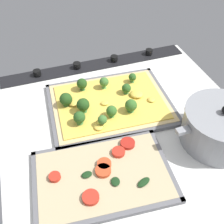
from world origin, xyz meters
TOP-DOWN VIEW (x-y plane):
  - ground_plane at (0.00, 0.00)cm, footprint 74.48×73.13cm
  - stove_control_panel at (-0.00, -33.07)cm, footprint 71.50×7.00cm
  - baking_tray_front at (2.15, -9.29)cm, footprint 40.41×31.96cm
  - broccoli_pizza at (3.26, -9.15)cm, footprint 37.87×29.42cm
  - baking_tray_back at (12.50, 15.79)cm, footprint 36.71×26.08cm
  - veggie_pizza_back at (12.35, 15.60)cm, footprint 34.11×23.48cm
  - cooking_pot at (-21.79, 14.07)cm, footprint 27.54×20.75cm

SIDE VIEW (x-z plane):
  - ground_plane at x=0.00cm, z-range -3.00..0.00cm
  - baking_tray_front at x=2.15cm, z-range -0.29..1.01cm
  - baking_tray_back at x=12.50cm, z-range -0.28..1.02cm
  - stove_control_panel at x=0.00cm, z-range -0.74..1.86cm
  - veggie_pizza_back at x=12.35cm, z-range 0.13..2.03cm
  - broccoli_pizza at x=3.26cm, z-range -1.13..5.00cm
  - cooking_pot at x=-21.79cm, z-range -1.15..11.78cm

